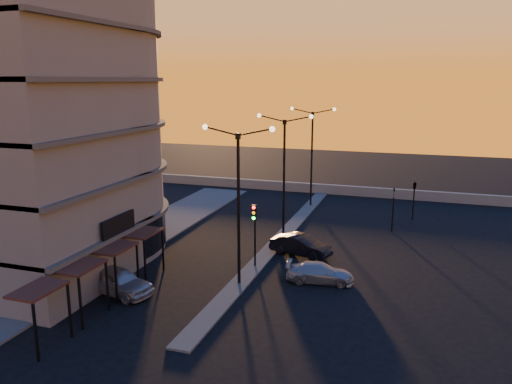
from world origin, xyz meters
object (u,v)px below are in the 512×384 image
object	(u,v)px
traffic_light_main	(254,225)
car_hatchback	(117,281)
car_wagon	(320,273)
car_sedan	(301,245)
streetlamp_mid	(284,166)

from	to	relation	value
traffic_light_main	car_hatchback	size ratio (longest dim) A/B	0.94
car_wagon	traffic_light_main	bearing A→B (deg)	70.45
traffic_light_main	car_wagon	distance (m)	5.14
car_sedan	car_wagon	xyz separation A→B (m)	(2.20, -4.26, -0.12)
traffic_light_main	car_sedan	bearing A→B (deg)	55.22
car_sedan	car_wagon	distance (m)	4.80
streetlamp_mid	traffic_light_main	xyz separation A→B (m)	(0.00, -7.13, -2.70)
streetlamp_mid	car_hatchback	distance (m)	15.50
streetlamp_mid	traffic_light_main	size ratio (longest dim) A/B	2.24
streetlamp_mid	car_hatchback	xyz separation A→B (m)	(-6.18, -13.38, -4.82)
car_wagon	car_hatchback	bearing A→B (deg)	108.77
car_hatchback	traffic_light_main	bearing A→B (deg)	-31.66
streetlamp_mid	car_wagon	xyz separation A→B (m)	(4.50, -8.08, -5.00)
car_hatchback	streetlamp_mid	bearing A→B (deg)	-11.78
car_hatchback	car_wagon	xyz separation A→B (m)	(10.68, 5.30, -0.18)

